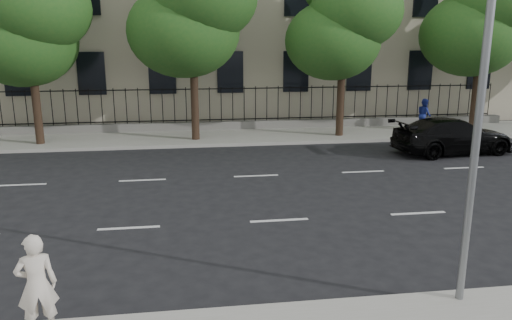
% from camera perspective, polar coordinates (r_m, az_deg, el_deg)
% --- Properties ---
extents(ground, '(120.00, 120.00, 0.00)m').
position_cam_1_polar(ground, '(11.44, 5.02, -11.33)').
color(ground, black).
rests_on(ground, ground).
extents(far_sidewalk, '(60.00, 4.00, 0.15)m').
position_cam_1_polar(far_sidewalk, '(24.65, -2.27, 2.73)').
color(far_sidewalk, gray).
rests_on(far_sidewalk, ground).
extents(lane_markings, '(49.60, 4.62, 0.01)m').
position_cam_1_polar(lane_markings, '(15.78, 1.16, -4.02)').
color(lane_markings, silver).
rests_on(lane_markings, ground).
extents(iron_fence, '(30.00, 0.50, 2.20)m').
position_cam_1_polar(iron_fence, '(26.22, -2.66, 4.67)').
color(iron_fence, slate).
rests_on(iron_fence, far_sidewalk).
extents(street_light, '(0.25, 3.32, 8.05)m').
position_cam_1_polar(street_light, '(9.64, 23.38, 14.48)').
color(street_light, slate).
rests_on(street_light, near_sidewalk).
extents(tree_b, '(5.53, 5.12, 8.97)m').
position_cam_1_polar(tree_b, '(24.34, -24.53, 15.04)').
color(tree_b, '#382619').
rests_on(tree_b, far_sidewalk).
extents(tree_c, '(5.89, 5.50, 9.80)m').
position_cam_1_polar(tree_c, '(23.48, -7.26, 17.61)').
color(tree_c, '#382619').
rests_on(tree_c, far_sidewalk).
extents(tree_d, '(5.34, 4.94, 8.84)m').
position_cam_1_polar(tree_d, '(24.60, 9.99, 16.01)').
color(tree_d, '#382619').
rests_on(tree_d, far_sidewalk).
extents(tree_e, '(5.71, 5.31, 9.46)m').
position_cam_1_polar(tree_e, '(27.55, 24.56, 15.51)').
color(tree_e, '#382619').
rests_on(tree_e, far_sidewalk).
extents(black_sedan, '(5.41, 2.66, 1.51)m').
position_cam_1_polar(black_sedan, '(22.81, 21.55, 2.58)').
color(black_sedan, black).
rests_on(black_sedan, ground).
extents(woman_near, '(0.72, 0.57, 1.73)m').
position_cam_1_polar(woman_near, '(8.92, -23.78, -12.95)').
color(woman_near, beige).
rests_on(woman_near, near_sidewalk).
extents(pedestrian_far, '(0.62, 0.80, 1.63)m').
position_cam_1_polar(pedestrian_far, '(27.20, 18.67, 4.97)').
color(pedestrian_far, navy).
rests_on(pedestrian_far, far_sidewalk).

